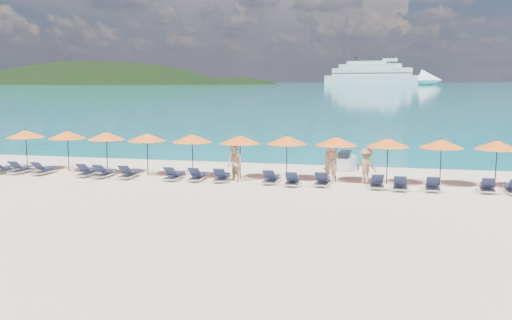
# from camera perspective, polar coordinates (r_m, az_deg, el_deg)

# --- Properties ---
(ground) EXTENTS (1400.00, 1400.00, 0.00)m
(ground) POSITION_cam_1_polar(r_m,az_deg,el_deg) (24.64, -1.55, -3.72)
(ground) COLOR beige
(sea) EXTENTS (1600.00, 1300.00, 0.01)m
(sea) POSITION_cam_1_polar(r_m,az_deg,el_deg) (683.41, 12.44, 7.43)
(sea) COLOR #1FA9B2
(sea) RESTS_ON ground
(headland_main) EXTENTS (374.00, 242.00, 126.50)m
(headland_main) POSITION_cam_1_polar(r_m,az_deg,el_deg) (642.55, -15.67, 3.90)
(headland_main) COLOR black
(headland_main) RESTS_ON ground
(headland_small) EXTENTS (162.00, 126.00, 85.50)m
(headland_small) POSITION_cam_1_polar(r_m,az_deg,el_deg) (605.19, -2.14, 4.24)
(headland_small) COLOR black
(headland_small) RESTS_ON ground
(cruise_ship) EXTENTS (116.32, 66.69, 33.18)m
(cruise_ship) POSITION_cam_1_polar(r_m,az_deg,el_deg) (575.36, 12.55, 8.21)
(cruise_ship) COLOR white
(cruise_ship) RESTS_ON ground
(jetski) EXTENTS (1.22, 2.71, 0.94)m
(jetski) POSITION_cam_1_polar(r_m,az_deg,el_deg) (32.94, 8.85, -0.14)
(jetski) COLOR #B6BAC7
(jetski) RESTS_ON ground
(beachgoer_a) EXTENTS (0.77, 0.56, 1.96)m
(beachgoer_a) POSITION_cam_1_polar(r_m,az_deg,el_deg) (28.17, 7.51, -0.28)
(beachgoer_a) COLOR tan
(beachgoer_a) RESTS_ON ground
(beachgoer_b) EXTENTS (1.01, 0.94, 1.82)m
(beachgoer_b) POSITION_cam_1_polar(r_m,az_deg,el_deg) (28.20, -2.15, -0.35)
(beachgoer_b) COLOR tan
(beachgoer_b) RESTS_ON ground
(beachgoer_c) EXTENTS (1.22, 1.05, 1.74)m
(beachgoer_c) POSITION_cam_1_polar(r_m,az_deg,el_deg) (28.13, 10.98, -0.60)
(beachgoer_c) COLOR tan
(beachgoer_c) RESTS_ON ground
(umbrella_0) EXTENTS (2.10, 2.10, 2.28)m
(umbrella_0) POSITION_cam_1_polar(r_m,az_deg,el_deg) (34.34, -22.04, 2.44)
(umbrella_0) COLOR black
(umbrella_0) RESTS_ON ground
(umbrella_1) EXTENTS (2.10, 2.10, 2.28)m
(umbrella_1) POSITION_cam_1_polar(r_m,az_deg,el_deg) (33.02, -18.34, 2.41)
(umbrella_1) COLOR black
(umbrella_1) RESTS_ON ground
(umbrella_2) EXTENTS (2.10, 2.10, 2.28)m
(umbrella_2) POSITION_cam_1_polar(r_m,az_deg,el_deg) (31.79, -14.75, 2.36)
(umbrella_2) COLOR black
(umbrella_2) RESTS_ON ground
(umbrella_3) EXTENTS (2.10, 2.10, 2.28)m
(umbrella_3) POSITION_cam_1_polar(r_m,az_deg,el_deg) (30.57, -10.85, 2.26)
(umbrella_3) COLOR black
(umbrella_3) RESTS_ON ground
(umbrella_4) EXTENTS (2.10, 2.10, 2.28)m
(umbrella_4) POSITION_cam_1_polar(r_m,az_deg,el_deg) (29.65, -6.40, 2.18)
(umbrella_4) COLOR black
(umbrella_4) RESTS_ON ground
(umbrella_5) EXTENTS (2.10, 2.10, 2.28)m
(umbrella_5) POSITION_cam_1_polar(r_m,az_deg,el_deg) (28.90, -1.60, 2.07)
(umbrella_5) COLOR black
(umbrella_5) RESTS_ON ground
(umbrella_6) EXTENTS (2.10, 2.10, 2.28)m
(umbrella_6) POSITION_cam_1_polar(r_m,az_deg,el_deg) (28.65, 3.11, 2.01)
(umbrella_6) COLOR black
(umbrella_6) RESTS_ON ground
(umbrella_7) EXTENTS (2.10, 2.10, 2.28)m
(umbrella_7) POSITION_cam_1_polar(r_m,az_deg,el_deg) (28.32, 8.03, 1.87)
(umbrella_7) COLOR black
(umbrella_7) RESTS_ON ground
(umbrella_8) EXTENTS (2.10, 2.10, 2.28)m
(umbrella_8) POSITION_cam_1_polar(r_m,az_deg,el_deg) (28.13, 13.05, 1.70)
(umbrella_8) COLOR black
(umbrella_8) RESTS_ON ground
(umbrella_9) EXTENTS (2.10, 2.10, 2.28)m
(umbrella_9) POSITION_cam_1_polar(r_m,az_deg,el_deg) (28.39, 18.06, 1.57)
(umbrella_9) COLOR black
(umbrella_9) RESTS_ON ground
(umbrella_10) EXTENTS (2.10, 2.10, 2.28)m
(umbrella_10) POSITION_cam_1_polar(r_m,az_deg,el_deg) (28.71, 22.98, 1.40)
(umbrella_10) COLOR black
(umbrella_10) RESTS_ON ground
(lounger_0) EXTENTS (0.65, 1.71, 0.66)m
(lounger_0) POSITION_cam_1_polar(r_m,az_deg,el_deg) (33.69, -23.99, -0.82)
(lounger_0) COLOR silver
(lounger_0) RESTS_ON ground
(lounger_1) EXTENTS (0.64, 1.71, 0.66)m
(lounger_1) POSITION_cam_1_polar(r_m,az_deg,el_deg) (33.33, -22.42, -0.83)
(lounger_1) COLOR silver
(lounger_1) RESTS_ON ground
(lounger_2) EXTENTS (0.71, 1.73, 0.66)m
(lounger_2) POSITION_cam_1_polar(r_m,az_deg,el_deg) (32.54, -20.42, -0.93)
(lounger_2) COLOR silver
(lounger_2) RESTS_ON ground
(lounger_3) EXTENTS (0.70, 1.73, 0.66)m
(lounger_3) POSITION_cam_1_polar(r_m,az_deg,el_deg) (31.19, -16.49, -1.12)
(lounger_3) COLOR silver
(lounger_3) RESTS_ON ground
(lounger_4) EXTENTS (0.64, 1.71, 0.66)m
(lounger_4) POSITION_cam_1_polar(r_m,az_deg,el_deg) (30.57, -14.91, -1.24)
(lounger_4) COLOR silver
(lounger_4) RESTS_ON ground
(lounger_5) EXTENTS (0.70, 1.73, 0.66)m
(lounger_5) POSITION_cam_1_polar(r_m,az_deg,el_deg) (30.06, -12.59, -1.31)
(lounger_5) COLOR silver
(lounger_5) RESTS_ON ground
(lounger_6) EXTENTS (0.67, 1.72, 0.66)m
(lounger_6) POSITION_cam_1_polar(r_m,az_deg,el_deg) (29.08, -8.18, -1.51)
(lounger_6) COLOR silver
(lounger_6) RESTS_ON ground
(lounger_7) EXTENTS (0.64, 1.71, 0.66)m
(lounger_7) POSITION_cam_1_polar(r_m,az_deg,el_deg) (28.76, -5.86, -1.58)
(lounger_7) COLOR silver
(lounger_7) RESTS_ON ground
(lounger_8) EXTENTS (0.73, 1.74, 0.66)m
(lounger_8) POSITION_cam_1_polar(r_m,az_deg,el_deg) (28.40, -3.44, -1.67)
(lounger_8) COLOR silver
(lounger_8) RESTS_ON ground
(lounger_9) EXTENTS (0.65, 1.71, 0.66)m
(lounger_9) POSITION_cam_1_polar(r_m,az_deg,el_deg) (27.85, 1.55, -1.85)
(lounger_9) COLOR silver
(lounger_9) RESTS_ON ground
(lounger_10) EXTENTS (0.71, 1.73, 0.66)m
(lounger_10) POSITION_cam_1_polar(r_m,az_deg,el_deg) (27.36, 3.68, -2.05)
(lounger_10) COLOR silver
(lounger_10) RESTS_ON ground
(lounger_11) EXTENTS (0.70, 1.73, 0.66)m
(lounger_11) POSITION_cam_1_polar(r_m,az_deg,el_deg) (27.43, 6.69, -2.06)
(lounger_11) COLOR silver
(lounger_11) RESTS_ON ground
(lounger_12) EXTENTS (0.78, 1.75, 0.66)m
(lounger_12) POSITION_cam_1_polar(r_m,az_deg,el_deg) (27.21, 11.95, -2.26)
(lounger_12) COLOR silver
(lounger_12) RESTS_ON ground
(lounger_13) EXTENTS (0.70, 1.73, 0.66)m
(lounger_13) POSITION_cam_1_polar(r_m,az_deg,el_deg) (27.01, 14.23, -2.41)
(lounger_13) COLOR silver
(lounger_13) RESTS_ON ground
(lounger_14) EXTENTS (0.70, 1.73, 0.66)m
(lounger_14) POSITION_cam_1_polar(r_m,az_deg,el_deg) (27.22, 17.23, -2.45)
(lounger_14) COLOR silver
(lounger_14) RESTS_ON ground
(lounger_15) EXTENTS (0.78, 1.75, 0.66)m
(lounger_15) POSITION_cam_1_polar(r_m,az_deg,el_deg) (27.71, 22.12, -2.50)
(lounger_15) COLOR silver
(lounger_15) RESTS_ON ground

